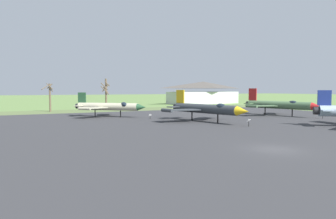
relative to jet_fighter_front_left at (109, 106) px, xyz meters
name	(u,v)px	position (x,y,z in m)	size (l,w,h in m)	color
ground_plane	(274,150)	(4.43, -37.35, -2.07)	(600.00, 600.00, 0.00)	#607F42
asphalt_apron	(174,126)	(4.43, -18.54, -2.04)	(88.25, 62.73, 0.05)	#333335
grass_verge_strip	(106,110)	(4.43, 18.83, -2.04)	(148.25, 12.00, 0.06)	#596A3C
jet_fighter_front_left	(109,106)	(0.00, 0.00, 0.00)	(12.12, 11.75, 4.71)	#B7B293
info_placard_front_left	(150,116)	(5.51, -7.13, -1.53)	(0.51, 0.25, 0.88)	black
jet_fighter_front_right	(206,109)	(11.73, -15.56, 0.14)	(13.04, 15.60, 5.21)	#33383D
info_placard_front_right	(249,122)	(13.60, -23.68, -1.37)	(0.62, 0.39, 1.10)	black
jet_fighter_rear_center	(279,105)	(31.30, -12.47, 0.17)	(12.54, 15.62, 5.53)	#4C6B47
info_placard_rear_center	(323,116)	(33.23, -20.69, -1.45)	(0.56, 0.32, 0.99)	black
bare_tree_center	(50,96)	(-8.79, 19.64, 1.73)	(2.62, 2.71, 6.77)	brown
bare_tree_right_of_center	(106,93)	(5.28, 22.05, 2.42)	(2.57, 2.61, 8.16)	brown
visitor_building	(203,93)	(47.33, 39.82, 2.02)	(30.26, 15.12, 8.29)	beige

